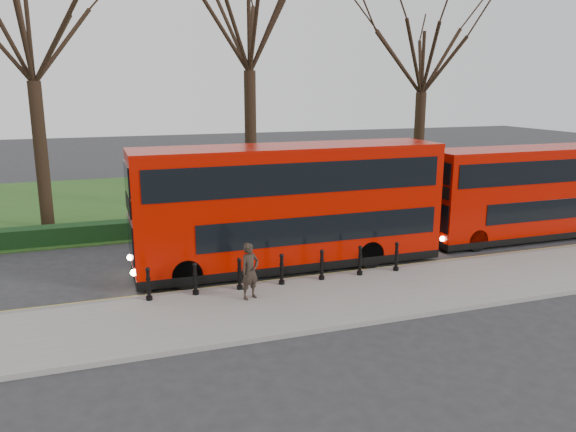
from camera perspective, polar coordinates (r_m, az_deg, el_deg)
name	(u,v)px	position (r m, az deg, el deg)	size (l,w,h in m)	color
ground	(273,275)	(20.07, -1.53, -6.03)	(120.00, 120.00, 0.00)	#28282B
pavement	(303,303)	(17.39, 1.51, -8.87)	(60.00, 4.00, 0.15)	gray
kerb	(282,282)	(19.15, -0.61, -6.75)	(60.00, 0.25, 0.16)	slate
grass_verge	(197,197)	(34.20, -9.19, 1.90)	(60.00, 18.00, 0.06)	#2B511B
hedge	(229,222)	(26.26, -6.04, -0.57)	(60.00, 0.90, 0.80)	black
yellow_line_outer	(279,281)	(19.44, -0.90, -6.66)	(60.00, 0.10, 0.01)	yellow
yellow_line_inner	(277,280)	(19.62, -1.08, -6.47)	(60.00, 0.10, 0.01)	yellow
tree_left	(29,29)	(28.27, -24.85, 16.82)	(7.90, 7.90, 12.34)	black
tree_mid	(249,21)	(29.28, -4.00, 19.17)	(8.52, 8.52, 13.31)	black
tree_right	(423,55)	(33.24, 13.58, 15.59)	(7.24, 7.24, 11.31)	black
bollard_row	(282,270)	(18.61, -0.65, -5.48)	(8.75, 0.15, 1.00)	black
bus_lead	(289,207)	(20.43, 0.12, 0.91)	(11.29, 2.59, 4.49)	#A90B00
bus_rear	(533,193)	(26.72, 23.59, 2.16)	(10.03, 2.31, 3.99)	#A90B00
pedestrian	(250,271)	(17.32, -3.89, -5.61)	(0.64, 0.42, 1.77)	black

